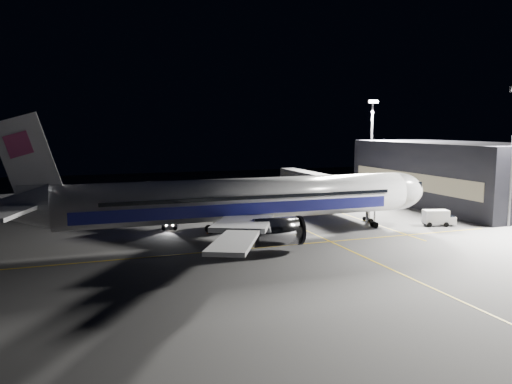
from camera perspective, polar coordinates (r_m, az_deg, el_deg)
The scene contains 13 objects.
ground at distance 67.80m, azimuth -1.43°, elevation -5.24°, with size 200.00×200.00×0.00m, color #4C4C4F.
guide_line_main at distance 71.45m, azimuth 6.24°, elevation -4.61°, with size 0.25×80.00×0.01m, color gold.
guide_line_cross at distance 62.27m, azimuth 0.29°, elevation -6.38°, with size 70.00×0.25×0.01m, color gold.
guide_line_side at distance 85.66m, azimuth 10.58°, elevation -2.67°, with size 0.25×40.00×0.01m, color gold.
airliner at distance 66.53m, azimuth -2.33°, elevation -0.96°, with size 61.48×54.22×16.64m.
terminal at distance 102.01m, azimuth 21.27°, elevation 1.96°, with size 18.12×40.00×12.00m.
jet_bridge at distance 91.99m, azimuth 8.14°, elevation 0.95°, with size 3.60×34.40×6.30m.
floodlight_mast_north at distance 112.53m, azimuth 13.09°, elevation 6.00°, with size 2.40×0.68×20.70m.
service_truck at distance 80.37m, azimuth 20.13°, elevation -2.74°, with size 5.06×3.14×2.42m.
baggage_tug at distance 74.26m, azimuth -9.76°, elevation -3.62°, with size 2.77×2.50×1.66m.
safety_cone_a at distance 79.76m, azimuth -5.04°, elevation -3.11°, with size 0.41×0.41×0.61m, color #F9620A.
safety_cone_b at distance 70.65m, azimuth -5.52°, elevation -4.53°, with size 0.34×0.34×0.52m, color #F9620A.
safety_cone_c at distance 79.89m, azimuth -7.61°, elevation -3.14°, with size 0.37×0.37×0.56m, color #F9620A.
Camera 1 is at (-20.46, -62.88, 14.94)m, focal length 35.00 mm.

